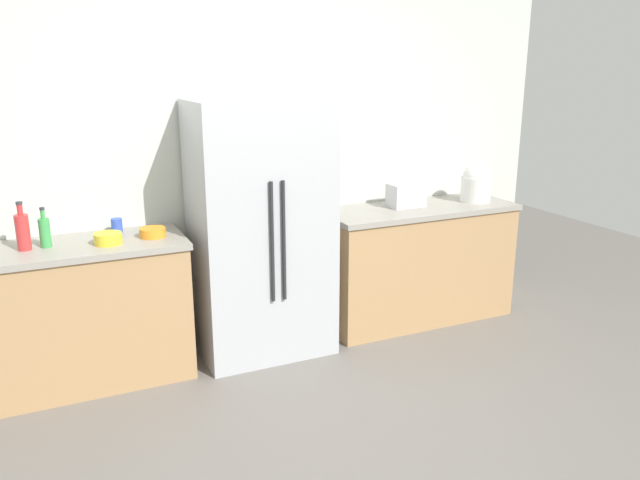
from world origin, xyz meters
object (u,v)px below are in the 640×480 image
(rice_cooker, at_px, (476,183))
(toaster, at_px, (406,195))
(bottle_a, at_px, (45,232))
(cup_b, at_px, (117,226))
(refrigerator, at_px, (261,230))
(bottle_b, at_px, (23,231))
(bowl_a, at_px, (153,232))
(bowl_b, at_px, (108,238))

(rice_cooker, bearing_deg, toaster, 173.36)
(bottle_a, xyz_separation_m, cup_b, (0.43, 0.16, -0.05))
(rice_cooker, bearing_deg, refrigerator, -179.89)
(rice_cooker, bearing_deg, bottle_b, 179.52)
(bottle_b, bearing_deg, bowl_a, -1.89)
(toaster, height_order, rice_cooker, rice_cooker)
(refrigerator, height_order, cup_b, refrigerator)
(rice_cooker, xyz_separation_m, bowl_a, (-2.54, 0.00, -0.12))
(refrigerator, distance_m, rice_cooker, 1.83)
(toaster, relative_size, bottle_b, 0.92)
(bottle_b, relative_size, bowl_b, 1.74)
(bowl_b, bearing_deg, toaster, 3.06)
(bottle_b, bearing_deg, rice_cooker, -0.48)
(toaster, height_order, bottle_a, bottle_a)
(toaster, distance_m, bottle_b, 2.68)
(bottle_b, relative_size, bowl_a, 1.77)
(refrigerator, xyz_separation_m, bottle_a, (-1.35, 0.04, 0.13))
(cup_b, bearing_deg, bowl_a, -45.86)
(bowl_b, bearing_deg, cup_b, 70.86)
(bottle_a, height_order, cup_b, bottle_a)
(refrigerator, height_order, bottle_a, refrigerator)
(bottle_b, bearing_deg, bowl_b, -9.23)
(bottle_b, bearing_deg, toaster, 0.92)
(bowl_a, bearing_deg, bottle_a, 176.76)
(bottle_a, bearing_deg, bowl_a, -3.24)
(cup_b, relative_size, bowl_b, 0.57)
(toaster, distance_m, bowl_b, 2.22)
(toaster, distance_m, rice_cooker, 0.61)
(refrigerator, bearing_deg, bottle_a, 178.22)
(toaster, height_order, bowl_a, toaster)
(bowl_a, bearing_deg, toaster, 1.99)
(refrigerator, bearing_deg, bottle_b, 178.78)
(rice_cooker, relative_size, bottle_b, 1.05)
(refrigerator, bearing_deg, rice_cooker, 0.11)
(toaster, distance_m, bottle_a, 2.56)
(refrigerator, distance_m, bottle_b, 1.48)
(rice_cooker, distance_m, bowl_b, 2.82)
(cup_b, bearing_deg, toaster, -3.50)
(toaster, height_order, bottle_b, bottle_b)
(refrigerator, height_order, bottle_b, refrigerator)
(bottle_a, bearing_deg, refrigerator, -1.78)
(refrigerator, distance_m, toaster, 1.22)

